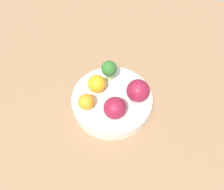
{
  "coord_description": "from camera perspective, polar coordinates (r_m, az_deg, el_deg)",
  "views": [
    {
      "loc": [
        -0.34,
        -0.06,
        0.55
      ],
      "look_at": [
        0.0,
        0.0,
        0.07
      ],
      "focal_mm": 35.0,
      "sensor_mm": 36.0,
      "label": 1
    }
  ],
  "objects": [
    {
      "name": "bowl",
      "position": [
        0.62,
        0.0,
        -1.54
      ],
      "size": [
        0.22,
        0.22,
        0.04
      ],
      "color": "silver",
      "rests_on": "table_surface"
    },
    {
      "name": "ground_plane",
      "position": [
        0.65,
        0.0,
        -3.43
      ],
      "size": [
        6.0,
        6.0,
        0.0
      ],
      "primitive_type": "plane",
      "color": "gray"
    },
    {
      "name": "apple_red",
      "position": [
        0.55,
        0.75,
        -3.42
      ],
      "size": [
        0.06,
        0.06,
        0.06
      ],
      "color": "maroon",
      "rests_on": "bowl"
    },
    {
      "name": "orange_back",
      "position": [
        0.6,
        -3.98,
        2.93
      ],
      "size": [
        0.05,
        0.05,
        0.05
      ],
      "color": "orange",
      "rests_on": "bowl"
    },
    {
      "name": "broccoli",
      "position": [
        0.61,
        -0.75,
        6.7
      ],
      "size": [
        0.04,
        0.04,
        0.07
      ],
      "color": "#99C17A",
      "rests_on": "bowl"
    },
    {
      "name": "orange_front",
      "position": [
        0.57,
        -6.73,
        -1.78
      ],
      "size": [
        0.04,
        0.04,
        0.04
      ],
      "color": "orange",
      "rests_on": "bowl"
    },
    {
      "name": "table_surface",
      "position": [
        0.64,
        0.0,
        -2.96
      ],
      "size": [
        1.2,
        1.2,
        0.02
      ],
      "color": "#936D4C",
      "rests_on": "ground_plane"
    },
    {
      "name": "apple_green",
      "position": [
        0.58,
        6.8,
        1.14
      ],
      "size": [
        0.06,
        0.06,
        0.06
      ],
      "color": "maroon",
      "rests_on": "bowl"
    }
  ]
}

